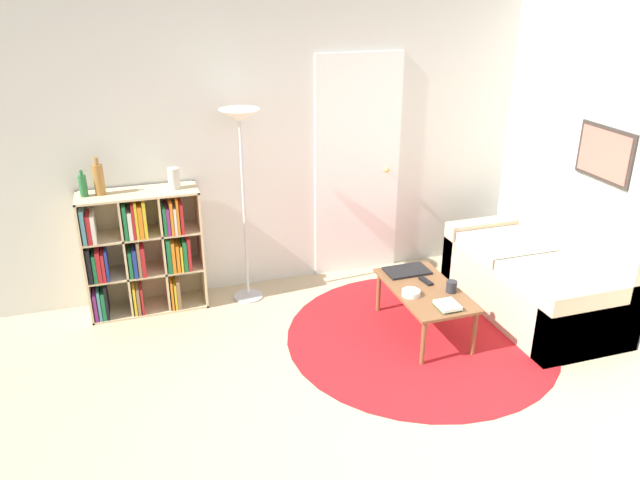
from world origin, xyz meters
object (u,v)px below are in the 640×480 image
at_px(floor_lamp, 240,138).
at_px(bowl, 411,293).
at_px(bottle_middle, 99,179).
at_px(vase_on_shelf, 174,178).
at_px(coffee_table, 425,293).
at_px(bottle_left, 83,185).
at_px(bookshelf, 141,251).
at_px(laptop, 407,271).
at_px(cup, 452,287).
at_px(couch, 538,280).

distance_m(floor_lamp, bowl, 1.81).
relative_size(bottle_middle, vase_on_shelf, 1.77).
xyz_separation_m(coffee_table, bottle_left, (-2.43, 1.08, 0.79)).
bearing_deg(coffee_table, bowl, -156.13).
distance_m(bookshelf, laptop, 2.19).
bearing_deg(laptop, bowl, -110.87).
height_order(laptop, cup, cup).
relative_size(laptop, vase_on_shelf, 2.10).
bearing_deg(floor_lamp, bottle_middle, 174.54).
bearing_deg(bookshelf, bottle_middle, 173.43).
bearing_deg(bottle_middle, vase_on_shelf, -2.87).
height_order(laptop, bowl, bowl).
distance_m(cup, bottle_middle, 2.85).
bearing_deg(cup, bottle_left, 155.29).
height_order(floor_lamp, coffee_table, floor_lamp).
relative_size(laptop, bottle_left, 1.68).
bearing_deg(vase_on_shelf, floor_lamp, -8.16).
bearing_deg(bowl, bottle_middle, 151.69).
relative_size(bookshelf, cup, 11.51).
height_order(floor_lamp, bottle_left, floor_lamp).
height_order(cup, bottle_middle, bottle_middle).
height_order(floor_lamp, laptop, floor_lamp).
relative_size(bookshelf, laptop, 2.91).
height_order(bottle_left, vase_on_shelf, bottle_left).
height_order(couch, bowl, couch).
xyz_separation_m(bookshelf, floor_lamp, (0.86, -0.08, 0.90)).
xyz_separation_m(bowl, cup, (0.32, -0.04, 0.02)).
bearing_deg(bottle_left, bowl, -26.84).
relative_size(bottle_left, bottle_middle, 0.71).
bearing_deg(couch, bookshelf, 161.64).
bearing_deg(bottle_left, bookshelf, -3.01).
relative_size(floor_lamp, couch, 1.06).
bearing_deg(vase_on_shelf, laptop, -23.50).
distance_m(laptop, bowl, 0.41).
bearing_deg(bookshelf, bowl, -30.69).
bearing_deg(bowl, bottle_left, 153.16).
bearing_deg(bowl, vase_on_shelf, 144.51).
relative_size(coffee_table, bowl, 6.48).
bearing_deg(bottle_left, cup, -24.71).
height_order(bowl, cup, cup).
distance_m(bowl, bottle_left, 2.65).
relative_size(coffee_table, bottle_left, 4.29).
bearing_deg(bottle_middle, couch, -17.53).
height_order(cup, bottle_left, bottle_left).
bearing_deg(bottle_left, coffee_table, -24.05).
height_order(couch, bottle_middle, bottle_middle).
xyz_separation_m(coffee_table, bowl, (-0.15, -0.07, 0.06)).
relative_size(couch, vase_on_shelf, 9.19).
relative_size(bowl, bottle_middle, 0.47).
height_order(coffee_table, cup, cup).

